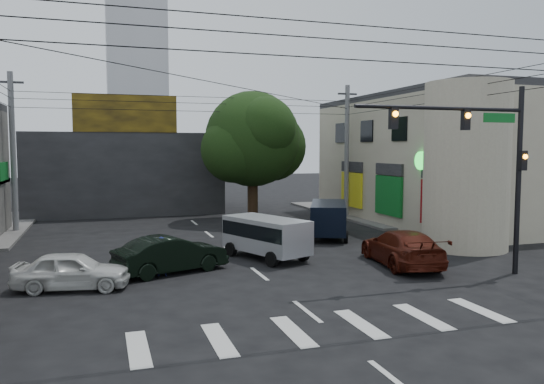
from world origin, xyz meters
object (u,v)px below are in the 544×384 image
maroon_sedan (401,248)px  navy_van (328,220)px  utility_pole_far_left (13,153)px  white_compact (72,271)px  dark_sedan (171,254)px  traffic_officer (162,256)px  street_tree (253,139)px  silver_minivan (266,238)px  traffic_gantry (483,149)px  utility_pole_far_right (347,152)px

maroon_sedan → navy_van: navy_van is taller
utility_pole_far_left → white_compact: bearing=-75.3°
dark_sedan → traffic_officer: 0.54m
street_tree → utility_pole_far_left: utility_pole_far_left is taller
silver_minivan → navy_van: (4.92, 4.35, 0.04)m
traffic_gantry → dark_sedan: (-11.05, 4.26, -4.10)m
navy_van → utility_pole_far_right: bearing=-8.6°
white_compact → silver_minivan: size_ratio=0.90×
white_compact → maroon_sedan: maroon_sedan is taller
utility_pole_far_left → navy_van: 18.31m
navy_van → traffic_officer: navy_van is taller
traffic_gantry → utility_pole_far_right: (2.68, 17.00, -0.23)m
street_tree → navy_van: (2.02, -7.99, -4.52)m
dark_sedan → maroon_sedan: bearing=-120.0°
traffic_gantry → traffic_officer: 12.74m
traffic_gantry → utility_pole_far_right: size_ratio=0.78×
utility_pole_far_right → navy_van: bearing=-122.6°
street_tree → traffic_gantry: street_tree is taller
silver_minivan → traffic_officer: size_ratio=3.04×
utility_pole_far_left → traffic_officer: bearing=-62.3°
silver_minivan → traffic_officer: bearing=88.5°
utility_pole_far_left → dark_sedan: utility_pole_far_left is taller
dark_sedan → silver_minivan: (4.33, 1.40, 0.18)m
silver_minivan → street_tree: bearing=-35.4°
dark_sedan → utility_pole_far_left: bearing=9.5°
silver_minivan → navy_van: size_ratio=0.90×
utility_pole_far_left → maroon_sedan: size_ratio=1.71×
street_tree → traffic_gantry: 18.42m
dark_sedan → traffic_officer: bearing=114.6°
utility_pole_far_right → maroon_sedan: (-4.43, -14.35, -3.86)m
street_tree → maroon_sedan: street_tree is taller
utility_pole_far_left → silver_minivan: (11.61, -11.34, -3.70)m
utility_pole_far_right → maroon_sedan: utility_pole_far_right is taller
traffic_gantry → utility_pole_far_right: bearing=81.1°
street_tree → traffic_gantry: (3.82, -18.00, -0.64)m
utility_pole_far_left → maroon_sedan: 22.26m
dark_sedan → silver_minivan: size_ratio=1.03×
utility_pole_far_right → silver_minivan: size_ratio=2.02×
dark_sedan → silver_minivan: silver_minivan is taller
maroon_sedan → utility_pole_far_left: bearing=-32.9°
traffic_gantry → silver_minivan: size_ratio=1.58×
utility_pole_far_right → traffic_officer: (-14.10, -13.12, -3.85)m
street_tree → white_compact: street_tree is taller
street_tree → white_compact: bearing=-125.4°
traffic_gantry → traffic_officer: traffic_gantry is taller
traffic_officer → traffic_gantry: bearing=-14.4°
utility_pole_far_right → traffic_officer: utility_pole_far_right is taller
street_tree → traffic_officer: size_ratio=5.81×
silver_minivan → traffic_officer: (-4.71, -1.78, -0.16)m
street_tree → white_compact: 19.23m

